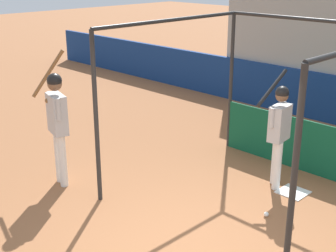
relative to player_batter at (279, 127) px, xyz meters
name	(u,v)px	position (x,y,z in m)	size (l,w,h in m)	color
batting_cage	(285,116)	(-0.02, 0.19, 0.15)	(3.37, 3.32, 2.69)	#282828
home_plate	(293,192)	(0.36, -0.01, -1.02)	(0.44, 0.44, 0.02)	white
player_batter	(279,127)	(0.00, 0.00, 0.00)	(0.51, 0.83, 1.86)	white
player_waiting	(57,117)	(-2.59, -2.47, 0.14)	(0.84, 0.52, 2.22)	white
baseball	(266,214)	(0.48, -0.96, -0.99)	(0.07, 0.07, 0.07)	white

